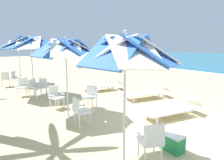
{
  "coord_description": "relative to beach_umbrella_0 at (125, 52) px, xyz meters",
  "views": [
    {
      "loc": [
        3.18,
        -4.81,
        2.37
      ],
      "look_at": [
        -2.76,
        -0.31,
        1.0
      ],
      "focal_mm": 30.97,
      "sensor_mm": 36.0,
      "label": 1
    }
  ],
  "objects": [
    {
      "name": "sun_lounger_2",
      "position": [
        -3.02,
        3.95,
        -1.95
      ],
      "size": [
        1.09,
        2.23,
        0.62
      ],
      "color": "white",
      "rests_on": "ground"
    },
    {
      "name": "sun_lounger_1",
      "position": [
        -0.98,
        2.97,
        -1.95
      ],
      "size": [
        1.05,
        2.23,
        0.62
      ],
      "color": "white",
      "rests_on": "ground"
    },
    {
      "name": "plastic_chair_4",
      "position": [
        -6.22,
        0.49,
        -1.74
      ],
      "size": [
        0.61,
        0.62,
        0.87
      ],
      "color": "white",
      "rests_on": "ground"
    },
    {
      "name": "beach_umbrella_3",
      "position": [
        -9.88,
        0.23,
        0.1
      ],
      "size": [
        2.2,
        2.2,
        2.68
      ],
      "color": "silver",
      "rests_on": "ground"
    },
    {
      "name": "plastic_chair_3",
      "position": [
        -4.15,
        0.21,
        -1.74
      ],
      "size": [
        0.55,
        0.53,
        0.87
      ],
      "color": "white",
      "rests_on": "ground"
    },
    {
      "name": "plastic_chair_7",
      "position": [
        -9.53,
        -0.12,
        -1.74
      ],
      "size": [
        0.63,
        0.63,
        0.87
      ],
      "color": "white",
      "rests_on": "ground"
    },
    {
      "name": "cooler_box",
      "position": [
        0.28,
        1.21,
        -2.03
      ],
      "size": [
        0.5,
        0.34,
        0.4
      ],
      "color": "#238C4C",
      "rests_on": "ground"
    },
    {
      "name": "plastic_chair_8",
      "position": [
        -9.45,
        -0.66,
        -1.74
      ],
      "size": [
        0.54,
        0.51,
        0.87
      ],
      "color": "white",
      "rests_on": "ground"
    },
    {
      "name": "plastic_chair_2",
      "position": [
        -3.43,
        1.3,
        -1.74
      ],
      "size": [
        0.62,
        0.63,
        0.87
      ],
      "color": "white",
      "rests_on": "ground"
    },
    {
      "name": "beach_umbrella_0",
      "position": [
        0.0,
        0.0,
        0.0
      ],
      "size": [
        1.98,
        1.98,
        2.63
      ],
      "color": "silver",
      "rests_on": "ground"
    },
    {
      "name": "beach_umbrella_1",
      "position": [
        -3.13,
        0.23,
        0.0
      ],
      "size": [
        2.23,
        2.23,
        2.62
      ],
      "color": "silver",
      "rests_on": "ground"
    },
    {
      "name": "sun_lounger_3",
      "position": [
        -5.46,
        3.22,
        -1.95
      ],
      "size": [
        0.98,
        2.22,
        0.62
      ],
      "color": "white",
      "rests_on": "ground"
    },
    {
      "name": "ground_plane",
      "position": [
        -0.51,
        2.49,
        -2.23
      ],
      "size": [
        80.0,
        80.0,
        0.0
      ],
      "primitive_type": "plane",
      "color": "#D3B784"
    },
    {
      "name": "plastic_chair_1",
      "position": [
        -2.18,
        0.18,
        -1.74
      ],
      "size": [
        0.47,
        0.49,
        0.87
      ],
      "color": "white",
      "rests_on": "ground"
    },
    {
      "name": "plastic_chair_5",
      "position": [
        -6.09,
        -0.02,
        -1.74
      ],
      "size": [
        0.63,
        0.61,
        0.87
      ],
      "color": "white",
      "rests_on": "ground"
    },
    {
      "name": "plastic_chair_0",
      "position": [
        0.3,
        0.46,
        -1.74
      ],
      "size": [
        0.61,
        0.59,
        0.87
      ],
      "color": "white",
      "rests_on": "ground"
    },
    {
      "name": "beach_umbrella_2",
      "position": [
        -6.49,
        0.06,
        0.18
      ],
      "size": [
        2.5,
        2.5,
        2.79
      ],
      "color": "silver",
      "rests_on": "ground"
    },
    {
      "name": "plastic_chair_6",
      "position": [
        -6.8,
        -0.36,
        -1.74
      ],
      "size": [
        0.61,
        0.59,
        0.87
      ],
      "color": "white",
      "rests_on": "ground"
    }
  ]
}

